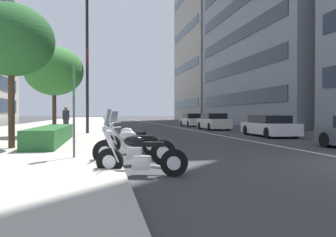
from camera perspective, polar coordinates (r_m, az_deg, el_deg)
sidewalk_right_plaza at (r=37.09m, az=-18.47°, el=-1.21°), size 160.00×10.00×0.15m
lane_centre_stripe at (r=42.45m, az=-1.54°, el=-1.01°), size 110.00×0.16×0.01m
motorcycle_far_end_row at (r=7.32m, az=-4.80°, el=-6.73°), size 0.88×1.97×1.08m
motorcycle_mid_row at (r=8.81m, az=-6.12°, el=-5.15°), size 0.74×2.19×1.50m
motorcycle_nearest_camera at (r=11.33m, az=-6.59°, el=-3.91°), size 1.22×1.82×1.46m
car_lead_in_lane at (r=20.74m, az=17.11°, el=-1.29°), size 4.66×2.01×1.27m
car_mid_block_traffic at (r=28.47m, az=7.93°, el=-0.57°), size 4.31×1.88×1.40m
car_approaching_light at (r=35.87m, az=4.26°, el=-0.32°), size 4.19×1.92×1.39m
parking_sign_by_curb at (r=9.49m, az=-16.00°, el=3.29°), size 0.32×0.06×2.61m
street_lamp_with_banners at (r=21.61m, az=-13.10°, el=12.03°), size 1.26×2.24×9.27m
clipped_hedge_bed at (r=14.60m, az=-19.50°, el=-2.67°), size 6.89×1.10×0.68m
street_tree_far_plaza at (r=13.17m, az=-25.60°, el=12.12°), size 3.00×3.00×5.10m
street_tree_by_lamp_post at (r=19.58m, az=-19.16°, el=7.77°), size 3.22×3.22×4.98m
pedestrian_on_plaza at (r=21.08m, az=-17.29°, el=-0.24°), size 0.31×0.43×1.66m
office_tower_far_left_down_avenue at (r=69.45m, az=9.22°, el=17.05°), size 20.23×14.83×41.55m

